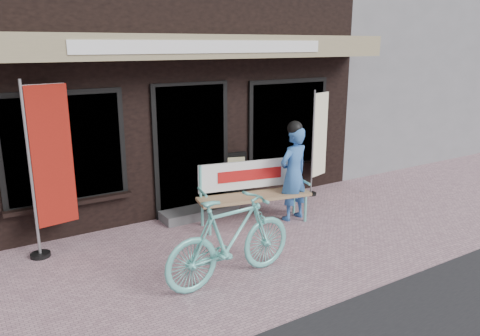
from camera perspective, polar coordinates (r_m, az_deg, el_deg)
ground at (r=6.50m, az=2.21°, el=-10.52°), size 70.00×70.00×0.00m
storefront at (r=10.36m, az=-13.81°, el=15.61°), size 7.00×6.77×6.00m
neighbor_right_near at (r=15.71m, az=17.37°, el=14.30°), size 10.00×7.00×5.60m
bench at (r=7.46m, az=1.52°, el=-2.38°), size 1.87×0.81×0.98m
person at (r=7.56m, az=6.54°, el=-0.46°), size 0.61×0.45×1.63m
bicycle at (r=5.65m, az=-1.15°, el=-8.65°), size 1.81×0.62×1.07m
nobori_red at (r=6.66m, az=-22.25°, el=0.19°), size 0.71×0.30×2.38m
nobori_cream at (r=8.95m, az=9.55°, el=3.33°), size 0.59×0.29×1.99m
menu_stand at (r=8.30m, az=-0.84°, el=-1.21°), size 0.48×0.24×0.95m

